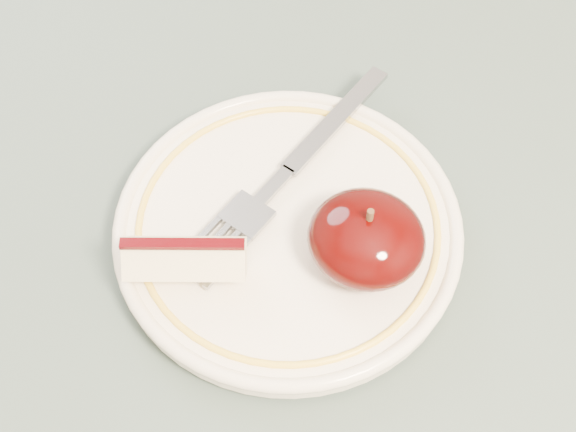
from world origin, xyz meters
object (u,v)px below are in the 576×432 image
(fork, at_px, (287,172))
(apple_half, at_px, (366,239))
(table, at_px, (182,250))
(plate, at_px, (288,228))

(fork, bearing_deg, apple_half, -104.88)
(apple_half, relative_size, fork, 0.35)
(table, xyz_separation_m, apple_half, (0.14, -0.02, 0.13))
(fork, bearing_deg, plate, -141.79)
(plate, height_order, apple_half, apple_half)
(plate, bearing_deg, apple_half, -6.24)
(apple_half, height_order, fork, apple_half)
(apple_half, bearing_deg, fork, 148.32)
(apple_half, bearing_deg, plate, 173.76)
(plate, bearing_deg, fork, 111.41)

